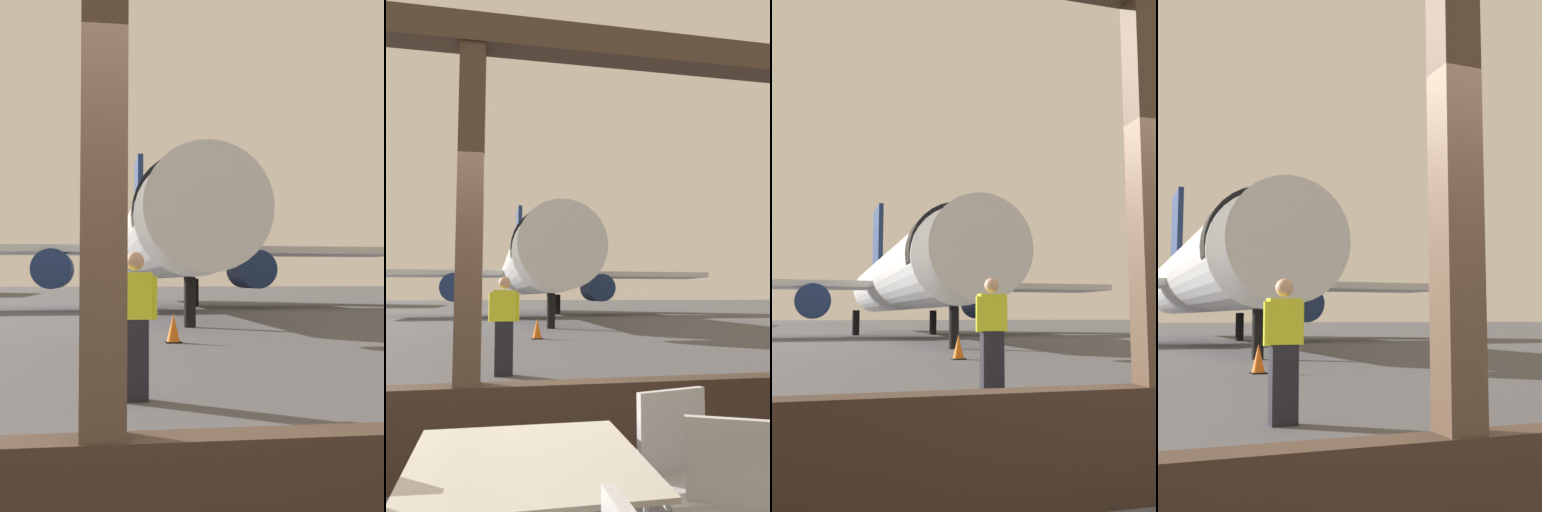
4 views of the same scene
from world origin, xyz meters
The scene contains 4 objects.
window_frame centered at (0.00, 0.00, 1.25)m, with size 8.08×0.24×3.63m.
airplane centered at (2.67, 28.16, 3.25)m, with size 26.58×31.47×10.02m.
ground_crew_worker centered at (0.39, 4.63, 0.90)m, with size 0.54×0.25×1.74m.
traffic_cone centered at (1.63, 11.40, 0.32)m, with size 0.36×0.36×0.66m.
Camera 4 is at (-1.58, -2.62, 1.27)m, focal length 43.45 mm.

